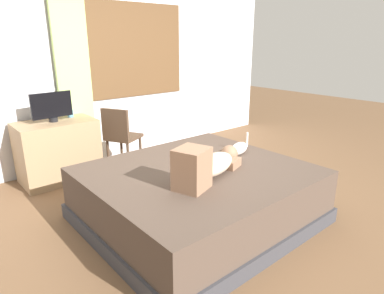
% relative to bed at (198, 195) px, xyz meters
% --- Properties ---
extents(ground_plane, '(16.00, 16.00, 0.00)m').
position_rel_bed_xyz_m(ground_plane, '(0.14, 0.03, -0.26)').
color(ground_plane, brown).
extents(back_wall_with_window, '(6.40, 0.14, 2.90)m').
position_rel_bed_xyz_m(back_wall_with_window, '(0.16, 2.26, 1.19)').
color(back_wall_with_window, silver).
rests_on(back_wall_with_window, ground).
extents(bed, '(1.97, 1.80, 0.52)m').
position_rel_bed_xyz_m(bed, '(0.00, 0.00, 0.00)').
color(bed, '#38383D').
rests_on(bed, ground).
extents(person_lying, '(0.93, 0.52, 0.34)m').
position_rel_bed_xyz_m(person_lying, '(-0.04, -0.19, 0.38)').
color(person_lying, '#CCB299').
rests_on(person_lying, bed).
extents(cat, '(0.36, 0.14, 0.21)m').
position_rel_bed_xyz_m(cat, '(0.59, 0.04, 0.33)').
color(cat, silver).
rests_on(cat, bed).
extents(desk, '(0.90, 0.56, 0.74)m').
position_rel_bed_xyz_m(desk, '(-0.64, 1.86, 0.11)').
color(desk, '#997A56').
rests_on(desk, ground).
extents(tv_monitor, '(0.48, 0.10, 0.35)m').
position_rel_bed_xyz_m(tv_monitor, '(-0.65, 1.86, 0.66)').
color(tv_monitor, black).
rests_on(tv_monitor, desk).
extents(cup, '(0.07, 0.07, 0.10)m').
position_rel_bed_xyz_m(cup, '(-0.40, 1.98, 0.53)').
color(cup, teal).
rests_on(cup, desk).
extents(chair_by_desk, '(0.51, 0.51, 0.86)m').
position_rel_bed_xyz_m(chair_by_desk, '(0.06, 1.58, 0.25)').
color(chair_by_desk, '#4C3828').
rests_on(chair_by_desk, ground).
extents(curtain_left, '(0.44, 0.06, 2.35)m').
position_rel_bed_xyz_m(curtain_left, '(-0.24, 2.14, 0.92)').
color(curtain_left, '#ADCC75').
rests_on(curtain_left, ground).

